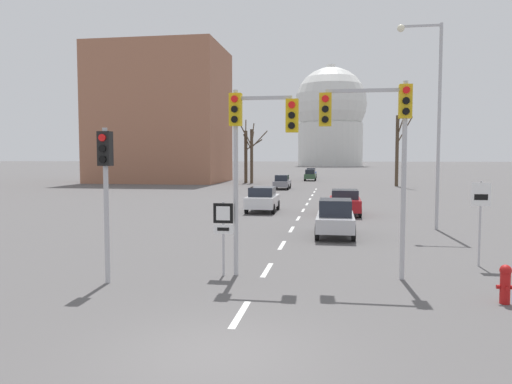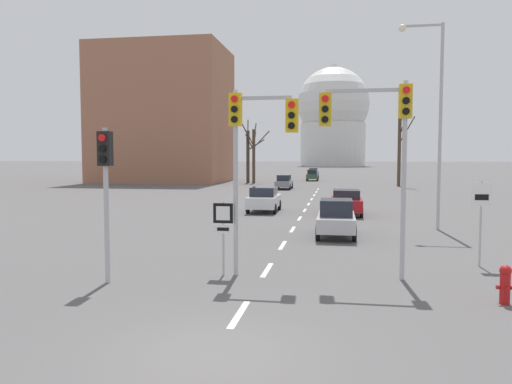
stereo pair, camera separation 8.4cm
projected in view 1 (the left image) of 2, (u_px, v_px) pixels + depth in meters
name	position (u px, v px, depth m)	size (l,w,h in m)	color
ground_plane	(216.00, 354.00, 9.04)	(800.00, 800.00, 0.00)	#565454
lane_stripe_0	(240.00, 314.00, 11.33)	(0.16, 2.00, 0.01)	silver
lane_stripe_1	(267.00, 270.00, 15.76)	(0.16, 2.00, 0.01)	silver
lane_stripe_2	(282.00, 245.00, 20.20)	(0.16, 2.00, 0.01)	silver
lane_stripe_3	(292.00, 229.00, 24.63)	(0.16, 2.00, 0.01)	silver
lane_stripe_4	(298.00, 218.00, 29.06)	(0.16, 2.00, 0.01)	silver
lane_stripe_5	(303.00, 210.00, 33.50)	(0.16, 2.00, 0.01)	silver
lane_stripe_6	(307.00, 204.00, 37.93)	(0.16, 2.00, 0.01)	silver
lane_stripe_7	(310.00, 199.00, 42.36)	(0.16, 2.00, 0.01)	silver
lane_stripe_8	(312.00, 195.00, 46.80)	(0.16, 2.00, 0.01)	silver
lane_stripe_9	(314.00, 192.00, 51.23)	(0.16, 2.00, 0.01)	silver
lane_stripe_10	(316.00, 189.00, 55.66)	(0.16, 2.00, 0.01)	silver
traffic_signal_centre_tall	(254.00, 135.00, 14.72)	(2.04, 0.34, 5.55)	#B2B2B7
traffic_signal_near_right	(378.00, 129.00, 14.38)	(2.62, 0.34, 5.73)	#B2B2B7
traffic_signal_near_left	(106.00, 175.00, 13.93)	(0.36, 0.34, 4.38)	#B2B2B7
route_sign_post	(223.00, 226.00, 14.94)	(0.60, 0.08, 2.24)	#B2B2B7
speed_limit_sign	(480.00, 209.00, 16.17)	(0.60, 0.08, 2.80)	#B2B2B7
fire_hydrant	(505.00, 283.00, 12.11)	(0.40, 0.34, 0.96)	#B21414
street_lamp_right	(432.00, 107.00, 24.20)	(2.14, 0.36, 9.99)	#B2B2B7
sedan_near_left	(282.00, 182.00, 55.55)	(1.71, 4.43, 1.60)	slate
sedan_near_right	(311.00, 173.00, 85.68)	(1.73, 4.36, 1.68)	navy
sedan_mid_centre	(263.00, 199.00, 32.53)	(1.90, 4.10, 1.63)	silver
sedan_far_left	(335.00, 218.00, 22.35)	(1.72, 3.92, 1.69)	#B7B7BC
sedan_far_right	(345.00, 202.00, 30.81)	(1.94, 4.28, 1.57)	maroon
sedan_distant_centre	(310.00, 175.00, 75.33)	(1.74, 3.87, 1.70)	#2D4C33
bare_tree_left_near	(246.00, 154.00, 68.66)	(3.80, 2.90, 9.47)	#473828
bare_tree_right_near	(398.00, 145.00, 60.63)	(2.12, 4.20, 11.18)	#473828
bare_tree_left_far	(252.00, 153.00, 68.02)	(3.44, 2.96, 8.28)	#473828
capitol_dome	(330.00, 117.00, 195.65)	(28.04, 28.04, 39.60)	silver
apartment_block_left	(161.00, 116.00, 71.76)	(18.00, 14.00, 19.11)	#9E664C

